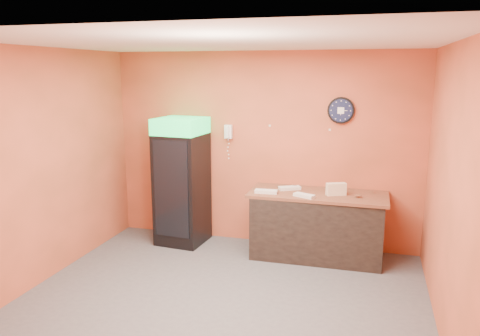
% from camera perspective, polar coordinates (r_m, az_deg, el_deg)
% --- Properties ---
extents(floor, '(4.50, 4.50, 0.00)m').
position_cam_1_polar(floor, '(5.41, -2.36, -16.01)').
color(floor, '#47474C').
rests_on(floor, ground).
extents(back_wall, '(4.50, 0.02, 2.80)m').
position_cam_1_polar(back_wall, '(6.81, 2.80, 2.28)').
color(back_wall, '#D95D3D').
rests_on(back_wall, floor).
extents(left_wall, '(0.02, 4.00, 2.80)m').
position_cam_1_polar(left_wall, '(6.01, -23.34, 0.04)').
color(left_wall, '#D95D3D').
rests_on(left_wall, floor).
extents(right_wall, '(0.02, 4.00, 2.80)m').
position_cam_1_polar(right_wall, '(4.74, 24.34, -3.00)').
color(right_wall, '#D95D3D').
rests_on(right_wall, floor).
extents(ceiling, '(4.50, 4.00, 0.02)m').
position_cam_1_polar(ceiling, '(4.80, -2.66, 15.09)').
color(ceiling, white).
rests_on(ceiling, back_wall).
extents(beverage_cooler, '(0.70, 0.71, 1.86)m').
position_cam_1_polar(beverage_cooler, '(6.89, -7.19, -1.86)').
color(beverage_cooler, black).
rests_on(beverage_cooler, floor).
extents(prep_counter, '(1.74, 0.79, 0.86)m').
position_cam_1_polar(prep_counter, '(6.54, 9.36, -7.03)').
color(prep_counter, black).
rests_on(prep_counter, floor).
extents(wall_clock, '(0.36, 0.06, 0.36)m').
position_cam_1_polar(wall_clock, '(6.55, 12.21, 6.88)').
color(wall_clock, black).
rests_on(wall_clock, back_wall).
extents(wall_phone, '(0.11, 0.10, 0.20)m').
position_cam_1_polar(wall_phone, '(6.85, -1.44, 4.44)').
color(wall_phone, white).
rests_on(wall_phone, back_wall).
extents(butcher_paper, '(1.84, 0.80, 0.04)m').
position_cam_1_polar(butcher_paper, '(6.41, 9.49, -3.20)').
color(butcher_paper, brown).
rests_on(butcher_paper, prep_counter).
extents(sub_roll_stack, '(0.28, 0.19, 0.17)m').
position_cam_1_polar(sub_roll_stack, '(6.31, 11.64, -2.54)').
color(sub_roll_stack, beige).
rests_on(sub_roll_stack, butcher_paper).
extents(wrapped_sandwich_left, '(0.31, 0.14, 0.04)m').
position_cam_1_polar(wrapped_sandwich_left, '(6.32, 3.21, -2.88)').
color(wrapped_sandwich_left, silver).
rests_on(wrapped_sandwich_left, butcher_paper).
extents(wrapped_sandwich_mid, '(0.30, 0.22, 0.04)m').
position_cam_1_polar(wrapped_sandwich_mid, '(6.17, 7.83, -3.34)').
color(wrapped_sandwich_mid, silver).
rests_on(wrapped_sandwich_mid, butcher_paper).
extents(wrapped_sandwich_right, '(0.32, 0.25, 0.04)m').
position_cam_1_polar(wrapped_sandwich_right, '(6.53, 6.06, -2.45)').
color(wrapped_sandwich_right, silver).
rests_on(wrapped_sandwich_right, butcher_paper).
extents(kitchen_tool, '(0.06, 0.06, 0.06)m').
position_cam_1_polar(kitchen_tool, '(6.56, 6.66, -2.30)').
color(kitchen_tool, silver).
rests_on(kitchen_tool, butcher_paper).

